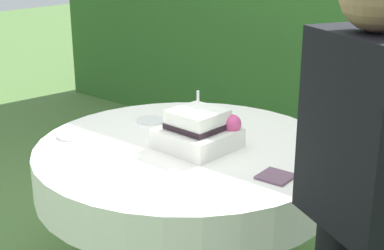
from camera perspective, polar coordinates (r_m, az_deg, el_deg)
The scene contains 6 objects.
cake_table at distance 2.53m, azimuth -0.58°, elevation -4.31°, with size 1.35×1.35×0.75m.
wedding_cake at distance 2.44m, azimuth 0.75°, elevation -0.63°, with size 0.31×0.31×0.26m.
serving_plate_near at distance 2.81m, azimuth -4.28°, elevation 0.47°, with size 0.14×0.14×0.01m, color white.
serving_plate_far at distance 2.65m, azimuth -12.07°, elevation -1.05°, with size 0.14×0.14×0.01m, color white.
napkin_stack at distance 2.18m, azimuth 8.55°, elevation -5.23°, with size 0.12×0.12×0.01m, color #6B4C60.
standing_person at distance 1.65m, azimuth 16.55°, elevation -7.31°, with size 0.41×0.35×1.60m.
Camera 1 is at (1.51, -1.77, 1.63)m, focal length 52.18 mm.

